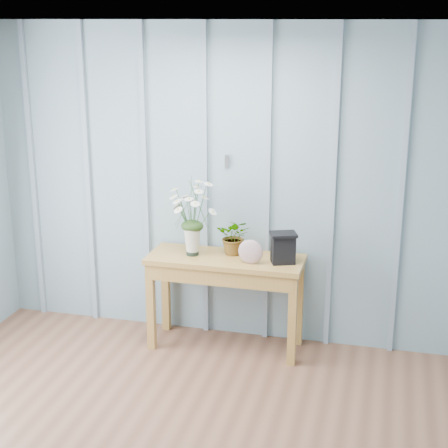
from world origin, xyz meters
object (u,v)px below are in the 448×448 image
(daisy_vase, at_px, (192,208))
(carved_box, at_px, (283,248))
(felt_disc_vessel, at_px, (251,252))
(sideboard, at_px, (226,271))

(daisy_vase, bearing_deg, carved_box, -0.40)
(daisy_vase, xyz_separation_m, felt_disc_vessel, (0.48, -0.09, -0.28))
(daisy_vase, height_order, felt_disc_vessel, daisy_vase)
(sideboard, height_order, carved_box, carved_box)
(sideboard, distance_m, carved_box, 0.50)
(sideboard, distance_m, felt_disc_vessel, 0.32)
(sideboard, bearing_deg, daisy_vase, -177.41)
(sideboard, relative_size, felt_disc_vessel, 6.37)
(felt_disc_vessel, bearing_deg, carved_box, 21.79)
(sideboard, height_order, daisy_vase, daisy_vase)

